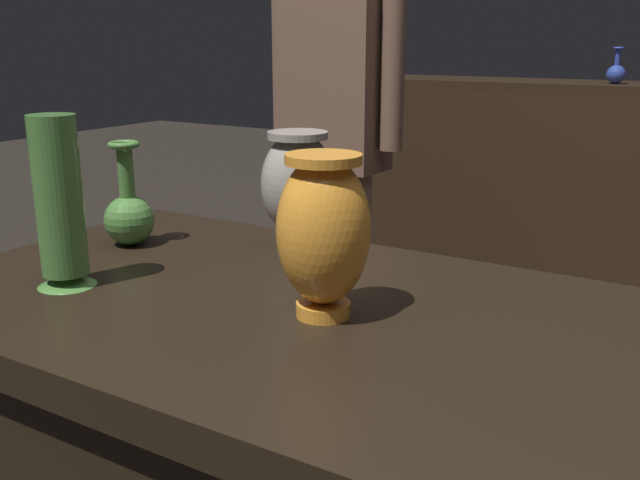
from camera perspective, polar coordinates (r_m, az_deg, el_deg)
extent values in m
cube|color=black|center=(0.99, -0.25, -6.78)|extent=(1.20, 0.64, 0.05)
cube|color=black|center=(3.09, 21.65, 1.95)|extent=(2.60, 0.40, 0.95)
cube|color=black|center=(3.02, 22.61, 11.10)|extent=(2.60, 0.40, 0.04)
cylinder|color=orange|center=(0.95, 0.26, -5.51)|extent=(0.07, 0.07, 0.02)
ellipsoid|color=orange|center=(0.91, 0.27, 0.75)|extent=(0.12, 0.12, 0.20)
cylinder|color=orange|center=(0.90, 0.28, 6.49)|extent=(0.10, 0.10, 0.01)
cone|color=#477A38|center=(1.13, -19.52, -2.97)|extent=(0.09, 0.09, 0.02)
cylinder|color=#477A38|center=(1.09, -20.12, 3.29)|extent=(0.07, 0.07, 0.23)
sphere|color=#477A38|center=(1.31, -14.96, 1.53)|extent=(0.09, 0.09, 0.09)
cylinder|color=#477A38|center=(1.29, -15.22, 5.22)|extent=(0.03, 0.03, 0.10)
torus|color=#477A38|center=(1.28, -15.38, 7.35)|extent=(0.05, 0.05, 0.01)
cylinder|color=gray|center=(1.27, -1.72, 0.01)|extent=(0.07, 0.07, 0.02)
ellipsoid|color=gray|center=(1.24, -1.76, 4.44)|extent=(0.13, 0.13, 0.18)
cylinder|color=gray|center=(1.23, -1.79, 8.35)|extent=(0.10, 0.10, 0.01)
sphere|color=#2D429E|center=(2.95, 22.52, 12.09)|extent=(0.07, 0.07, 0.07)
cylinder|color=#2D429E|center=(2.95, 22.64, 13.30)|extent=(0.02, 0.02, 0.07)
torus|color=#2D429E|center=(2.95, 22.71, 13.94)|extent=(0.04, 0.04, 0.01)
cylinder|color=#846B56|center=(2.35, 2.67, -3.53)|extent=(0.11, 0.11, 0.75)
cylinder|color=#846B56|center=(2.43, -0.35, -2.88)|extent=(0.11, 0.11, 0.75)
cube|color=brown|center=(2.26, 1.23, 13.23)|extent=(0.33, 0.19, 0.60)
cylinder|color=brown|center=(2.16, 5.83, 13.83)|extent=(0.07, 0.07, 0.51)
cylinder|color=brown|center=(2.37, -2.95, 14.05)|extent=(0.07, 0.07, 0.51)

